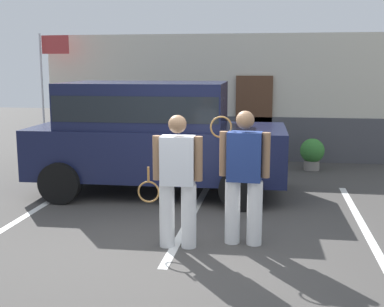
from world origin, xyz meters
TOP-DOWN VIEW (x-y plane):
  - ground_plane at (0.00, 0.00)m, footprint 40.00×40.00m
  - parking_stripe_0 at (-2.67, 1.50)m, footprint 0.12×4.40m
  - parking_stripe_1 at (-0.07, 1.50)m, footprint 0.12×4.40m
  - parking_stripe_2 at (2.53, 1.50)m, footprint 0.12×4.40m
  - house_frontage at (0.01, 6.54)m, footprint 9.34×0.40m
  - parked_suv at (-1.01, 2.81)m, footprint 4.65×2.26m
  - tennis_player_man at (-0.04, 0.08)m, footprint 0.90×0.29m
  - tennis_player_woman at (0.81, 0.33)m, footprint 0.79×0.30m
  - potted_plant_by_porch at (2.06, 5.36)m, footprint 0.55×0.55m
  - flag_pole at (-4.44, 5.89)m, footprint 0.80×0.11m

SIDE VIEW (x-z plane):
  - ground_plane at x=0.00m, z-range 0.00..0.00m
  - parking_stripe_0 at x=-2.67m, z-range 0.00..0.01m
  - parking_stripe_1 at x=-0.07m, z-range 0.00..0.01m
  - parking_stripe_2 at x=2.53m, z-range 0.00..0.01m
  - potted_plant_by_porch at x=2.06m, z-range 0.04..0.76m
  - tennis_player_man at x=-0.04m, z-range 0.03..1.77m
  - tennis_player_woman at x=0.81m, z-range 0.04..1.82m
  - parked_suv at x=-1.01m, z-range 0.12..2.17m
  - house_frontage at x=0.01m, z-range -0.10..3.02m
  - flag_pole at x=-4.44m, z-range 0.60..3.73m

